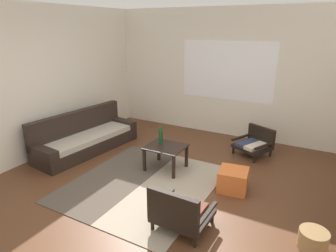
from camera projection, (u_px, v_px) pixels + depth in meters
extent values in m
plane|color=#56331E|center=(154.00, 198.00, 4.14)|extent=(7.80, 7.80, 0.00)
cube|color=silver|center=(228.00, 74.00, 6.25)|extent=(5.60, 0.12, 2.70)
cube|color=white|center=(227.00, 71.00, 6.17)|extent=(2.00, 0.01, 1.23)
cube|color=silver|center=(33.00, 83.00, 5.17)|extent=(0.12, 6.60, 2.70)
cube|color=#4C4238|center=(117.00, 176.00, 4.76)|extent=(1.02, 2.31, 0.01)
cube|color=gray|center=(172.00, 192.00, 4.29)|extent=(1.02, 2.31, 0.01)
cube|color=black|center=(88.00, 145.00, 5.70)|extent=(0.91, 2.16, 0.24)
cube|color=#B2A899|center=(89.00, 137.00, 5.63)|extent=(0.79, 1.97, 0.10)
cube|color=black|center=(77.00, 127.00, 5.75)|extent=(0.37, 2.09, 0.64)
cube|color=black|center=(122.00, 128.00, 6.41)|extent=(0.70, 0.26, 0.39)
cube|color=black|center=(43.00, 158.00, 4.94)|extent=(0.70, 0.26, 0.39)
cube|color=black|center=(166.00, 147.00, 4.87)|extent=(0.63, 0.55, 0.02)
cube|color=black|center=(159.00, 150.00, 5.26)|extent=(0.04, 0.04, 0.40)
cube|color=black|center=(186.00, 156.00, 5.00)|extent=(0.04, 0.04, 0.40)
cube|color=black|center=(144.00, 160.00, 4.86)|extent=(0.04, 0.04, 0.40)
cube|color=black|center=(174.00, 167.00, 4.61)|extent=(0.04, 0.04, 0.40)
cylinder|color=black|center=(254.00, 159.00, 5.20)|extent=(0.04, 0.04, 0.14)
cylinder|color=black|center=(233.00, 150.00, 5.58)|extent=(0.04, 0.04, 0.14)
cylinder|color=black|center=(270.00, 153.00, 5.46)|extent=(0.04, 0.04, 0.14)
cylinder|color=black|center=(249.00, 145.00, 5.84)|extent=(0.04, 0.04, 0.14)
cube|color=black|center=(252.00, 147.00, 5.49)|extent=(0.75, 0.74, 0.05)
cube|color=beige|center=(256.00, 146.00, 5.38)|extent=(0.38, 0.52, 0.06)
cube|color=#2D3856|center=(247.00, 143.00, 5.54)|extent=(0.38, 0.52, 0.06)
cube|color=black|center=(261.00, 135.00, 5.56)|extent=(0.55, 0.31, 0.32)
cube|color=black|center=(265.00, 146.00, 5.25)|extent=(0.27, 0.51, 0.04)
cube|color=black|center=(242.00, 137.00, 5.66)|extent=(0.27, 0.51, 0.04)
cylinder|color=black|center=(173.00, 205.00, 3.89)|extent=(0.04, 0.04, 0.12)
cylinder|color=black|center=(212.00, 218.00, 3.62)|extent=(0.04, 0.04, 0.12)
cylinder|color=black|center=(152.00, 225.00, 3.48)|extent=(0.04, 0.04, 0.12)
cylinder|color=black|center=(195.00, 242.00, 3.22)|extent=(0.04, 0.04, 0.12)
cube|color=black|center=(183.00, 215.00, 3.52)|extent=(0.65, 0.59, 0.05)
cube|color=silver|center=(176.00, 208.00, 3.58)|extent=(0.22, 0.52, 0.06)
cube|color=brown|center=(192.00, 213.00, 3.47)|extent=(0.22, 0.52, 0.06)
cube|color=black|center=(173.00, 210.00, 3.24)|extent=(0.64, 0.09, 0.41)
cube|color=black|center=(162.00, 200.00, 3.63)|extent=(0.06, 0.58, 0.04)
cube|color=black|center=(206.00, 215.00, 3.35)|extent=(0.06, 0.58, 0.04)
cube|color=#D1662D|center=(233.00, 180.00, 4.32)|extent=(0.47, 0.47, 0.32)
cylinder|color=#194723|center=(161.00, 137.00, 4.93)|extent=(0.07, 0.07, 0.25)
cylinder|color=#194723|center=(161.00, 128.00, 4.88)|extent=(0.03, 0.03, 0.06)
cylinder|color=#9E7A4C|center=(313.00, 239.00, 3.19)|extent=(0.31, 0.31, 0.22)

